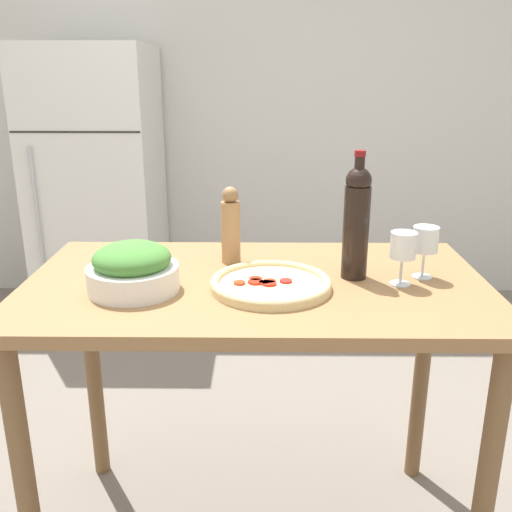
{
  "coord_description": "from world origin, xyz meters",
  "views": [
    {
      "loc": [
        0.02,
        -1.54,
        1.49
      ],
      "look_at": [
        0.0,
        0.04,
        0.97
      ],
      "focal_mm": 40.0,
      "sensor_mm": 36.0,
      "label": 1
    }
  ],
  "objects_px": {
    "pepper_mill": "(231,227)",
    "wine_glass_near": "(403,248)",
    "wine_bottle": "(356,220)",
    "salad_bowl": "(133,269)",
    "homemade_pizza": "(271,284)",
    "refrigerator": "(99,186)",
    "wine_glass_far": "(425,242)"
  },
  "relations": [
    {
      "from": "refrigerator",
      "to": "homemade_pizza",
      "type": "distance_m",
      "value": 2.2
    },
    {
      "from": "wine_glass_near",
      "to": "salad_bowl",
      "type": "xyz_separation_m",
      "value": [
        -0.74,
        -0.05,
        -0.05
      ]
    },
    {
      "from": "salad_bowl",
      "to": "homemade_pizza",
      "type": "distance_m",
      "value": 0.38
    },
    {
      "from": "wine_glass_far",
      "to": "salad_bowl",
      "type": "bearing_deg",
      "value": -172.28
    },
    {
      "from": "salad_bowl",
      "to": "pepper_mill",
      "type": "bearing_deg",
      "value": 43.89
    },
    {
      "from": "wine_bottle",
      "to": "wine_glass_far",
      "type": "distance_m",
      "value": 0.21
    },
    {
      "from": "wine_bottle",
      "to": "homemade_pizza",
      "type": "bearing_deg",
      "value": -158.71
    },
    {
      "from": "wine_glass_near",
      "to": "wine_glass_far",
      "type": "height_order",
      "value": "same"
    },
    {
      "from": "pepper_mill",
      "to": "homemade_pizza",
      "type": "height_order",
      "value": "pepper_mill"
    },
    {
      "from": "wine_glass_near",
      "to": "wine_bottle",
      "type": "bearing_deg",
      "value": 154.69
    },
    {
      "from": "wine_glass_near",
      "to": "pepper_mill",
      "type": "relative_size",
      "value": 0.64
    },
    {
      "from": "wine_glass_far",
      "to": "pepper_mill",
      "type": "distance_m",
      "value": 0.58
    },
    {
      "from": "refrigerator",
      "to": "wine_bottle",
      "type": "bearing_deg",
      "value": -55.63
    },
    {
      "from": "wine_glass_far",
      "to": "homemade_pizza",
      "type": "height_order",
      "value": "wine_glass_far"
    },
    {
      "from": "refrigerator",
      "to": "pepper_mill",
      "type": "distance_m",
      "value": 1.95
    },
    {
      "from": "wine_glass_far",
      "to": "pepper_mill",
      "type": "xyz_separation_m",
      "value": [
        -0.56,
        0.13,
        0.01
      ]
    },
    {
      "from": "wine_glass_far",
      "to": "salad_bowl",
      "type": "xyz_separation_m",
      "value": [
        -0.82,
        -0.11,
        -0.05
      ]
    },
    {
      "from": "wine_glass_near",
      "to": "pepper_mill",
      "type": "bearing_deg",
      "value": 158.53
    },
    {
      "from": "wine_bottle",
      "to": "wine_glass_far",
      "type": "bearing_deg",
      "value": -0.01
    },
    {
      "from": "wine_glass_near",
      "to": "homemade_pizza",
      "type": "height_order",
      "value": "wine_glass_near"
    },
    {
      "from": "homemade_pizza",
      "to": "refrigerator",
      "type": "bearing_deg",
      "value": 117.74
    },
    {
      "from": "homemade_pizza",
      "to": "salad_bowl",
      "type": "bearing_deg",
      "value": -177.49
    },
    {
      "from": "refrigerator",
      "to": "pepper_mill",
      "type": "bearing_deg",
      "value": -62.3
    },
    {
      "from": "wine_glass_near",
      "to": "homemade_pizza",
      "type": "relative_size",
      "value": 0.46
    },
    {
      "from": "pepper_mill",
      "to": "wine_glass_near",
      "type": "bearing_deg",
      "value": -21.47
    },
    {
      "from": "pepper_mill",
      "to": "homemade_pizza",
      "type": "relative_size",
      "value": 0.72
    },
    {
      "from": "wine_bottle",
      "to": "pepper_mill",
      "type": "bearing_deg",
      "value": 159.87
    },
    {
      "from": "wine_bottle",
      "to": "pepper_mill",
      "type": "height_order",
      "value": "wine_bottle"
    },
    {
      "from": "wine_glass_near",
      "to": "salad_bowl",
      "type": "distance_m",
      "value": 0.74
    },
    {
      "from": "wine_glass_near",
      "to": "pepper_mill",
      "type": "height_order",
      "value": "pepper_mill"
    },
    {
      "from": "refrigerator",
      "to": "wine_glass_near",
      "type": "height_order",
      "value": "refrigerator"
    },
    {
      "from": "wine_bottle",
      "to": "wine_glass_near",
      "type": "height_order",
      "value": "wine_bottle"
    }
  ]
}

